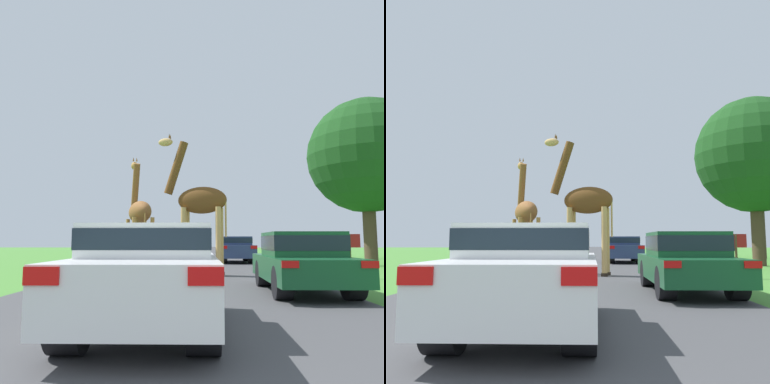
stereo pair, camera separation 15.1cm
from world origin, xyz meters
The scene contains 9 objects.
road centered at (0.00, 30.00, 0.00)m, with size 7.72×120.00×0.00m.
giraffe_near_road centered at (0.40, 14.15, 2.50)m, with size 2.61×1.01×5.21m.
giraffe_companion centered at (-1.77, 14.42, 2.25)m, with size 1.37×2.75×4.56m.
car_lead_maroon centered at (-0.20, 5.17, 0.77)m, with size 1.80×3.94×1.42m.
car_queue_right centered at (2.91, 9.40, 0.76)m, with size 1.81×4.29×1.42m.
car_queue_left centered at (2.49, 23.26, 0.79)m, with size 1.92×4.53×1.47m.
tree_left_edge centered at (12.51, 28.12, 6.39)m, with size 5.77×5.77×9.29m.
tree_centre_back centered at (8.92, 19.97, 5.52)m, with size 5.84×5.84×8.47m.
sign_post centered at (5.38, 13.09, 1.00)m, with size 0.70×0.08×1.44m.
Camera 1 is at (0.49, -0.47, 1.20)m, focal length 38.00 mm.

